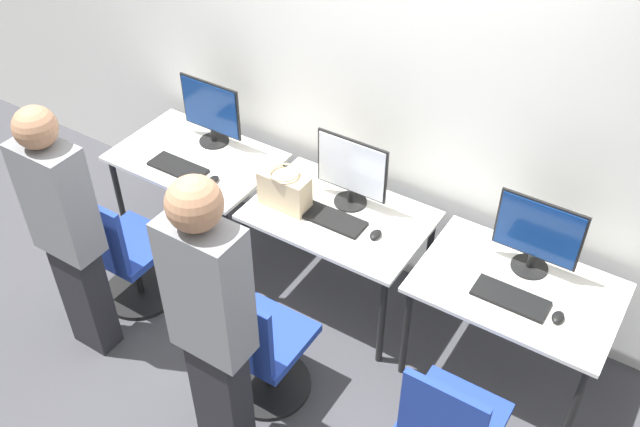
# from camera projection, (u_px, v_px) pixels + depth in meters

# --- Properties ---
(ground_plane) EXTENTS (20.00, 20.00, 0.00)m
(ground_plane) POSITION_uv_depth(u_px,v_px,m) (308.00, 332.00, 4.36)
(ground_plane) COLOR #3D3D42
(wall_back) EXTENTS (12.00, 0.05, 2.80)m
(wall_back) POSITION_uv_depth(u_px,v_px,m) (385.00, 73.00, 3.99)
(wall_back) COLOR silver
(wall_back) RESTS_ON ground_plane
(desk_left) EXTENTS (1.03, 0.70, 0.70)m
(desk_left) POSITION_uv_depth(u_px,v_px,m) (197.00, 166.00, 4.64)
(desk_left) COLOR silver
(desk_left) RESTS_ON ground_plane
(monitor_left) EXTENTS (0.45, 0.20, 0.44)m
(monitor_left) POSITION_uv_depth(u_px,v_px,m) (211.00, 112.00, 4.56)
(monitor_left) COLOR black
(monitor_left) RESTS_ON desk_left
(keyboard_left) EXTENTS (0.39, 0.16, 0.02)m
(keyboard_left) POSITION_uv_depth(u_px,v_px,m) (178.00, 167.00, 4.47)
(keyboard_left) COLOR black
(keyboard_left) RESTS_ON desk_left
(mouse_left) EXTENTS (0.06, 0.09, 0.03)m
(mouse_left) POSITION_uv_depth(u_px,v_px,m) (213.00, 180.00, 4.36)
(mouse_left) COLOR black
(mouse_left) RESTS_ON desk_left
(office_chair_left) EXTENTS (0.48, 0.48, 0.89)m
(office_chair_left) POSITION_uv_depth(u_px,v_px,m) (126.00, 257.00, 4.35)
(office_chair_left) COLOR black
(office_chair_left) RESTS_ON ground_plane
(person_left) EXTENTS (0.36, 0.21, 1.63)m
(person_left) POSITION_uv_depth(u_px,v_px,m) (66.00, 229.00, 3.75)
(person_left) COLOR #232328
(person_left) RESTS_ON ground_plane
(desk_center) EXTENTS (1.03, 0.70, 0.70)m
(desk_center) POSITION_uv_depth(u_px,v_px,m) (339.00, 224.00, 4.19)
(desk_center) COLOR silver
(desk_center) RESTS_ON ground_plane
(monitor_center) EXTENTS (0.45, 0.20, 0.44)m
(monitor_center) POSITION_uv_depth(u_px,v_px,m) (352.00, 171.00, 4.07)
(monitor_center) COLOR black
(monitor_center) RESTS_ON desk_center
(keyboard_center) EXTENTS (0.39, 0.16, 0.02)m
(keyboard_center) POSITION_uv_depth(u_px,v_px,m) (333.00, 219.00, 4.09)
(keyboard_center) COLOR black
(keyboard_center) RESTS_ON desk_center
(mouse_center) EXTENTS (0.06, 0.09, 0.03)m
(mouse_center) POSITION_uv_depth(u_px,v_px,m) (376.00, 234.00, 3.98)
(mouse_center) COLOR black
(mouse_center) RESTS_ON desk_center
(office_chair_center) EXTENTS (0.48, 0.48, 0.89)m
(office_chair_center) POSITION_uv_depth(u_px,v_px,m) (260.00, 351.00, 3.79)
(office_chair_center) COLOR black
(office_chair_center) RESTS_ON ground_plane
(person_center) EXTENTS (0.36, 0.23, 1.76)m
(person_center) POSITION_uv_depth(u_px,v_px,m) (212.00, 322.00, 3.14)
(person_center) COLOR #232328
(person_center) RESTS_ON ground_plane
(desk_right) EXTENTS (1.03, 0.70, 0.70)m
(desk_right) POSITION_uv_depth(u_px,v_px,m) (515.00, 297.00, 3.74)
(desk_right) COLOR silver
(desk_right) RESTS_ON ground_plane
(monitor_right) EXTENTS (0.45, 0.20, 0.44)m
(monitor_right) POSITION_uv_depth(u_px,v_px,m) (537.00, 235.00, 3.65)
(monitor_right) COLOR black
(monitor_right) RESTS_ON desk_right
(keyboard_right) EXTENTS (0.39, 0.16, 0.02)m
(keyboard_right) POSITION_uv_depth(u_px,v_px,m) (510.00, 298.00, 3.61)
(keyboard_right) COLOR black
(keyboard_right) RESTS_ON desk_right
(mouse_right) EXTENTS (0.06, 0.09, 0.03)m
(mouse_right) POSITION_uv_depth(u_px,v_px,m) (558.00, 317.00, 3.51)
(mouse_right) COLOR black
(mouse_right) RESTS_ON desk_right
(handbag) EXTENTS (0.30, 0.18, 0.25)m
(handbag) POSITION_uv_depth(u_px,v_px,m) (285.00, 190.00, 4.13)
(handbag) COLOR tan
(handbag) RESTS_ON desk_center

